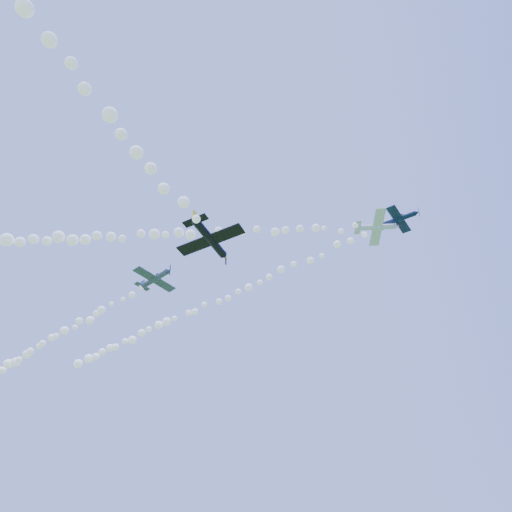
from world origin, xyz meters
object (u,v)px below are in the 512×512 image
(plane_white, at_px, (377,227))
(plane_black, at_px, (210,239))
(plane_navy, at_px, (399,219))
(plane_grey, at_px, (155,279))

(plane_white, distance_m, plane_black, 32.18)
(plane_navy, relative_size, plane_grey, 0.93)
(plane_navy, distance_m, plane_black, 35.16)
(plane_white, relative_size, plane_black, 0.97)
(plane_navy, relative_size, plane_black, 0.89)
(plane_white, relative_size, plane_grey, 1.01)
(plane_white, height_order, plane_navy, plane_navy)
(plane_grey, xyz_separation_m, plane_black, (16.61, -15.34, -9.98))
(plane_white, bearing_deg, plane_navy, -9.32)
(plane_navy, height_order, plane_black, plane_navy)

